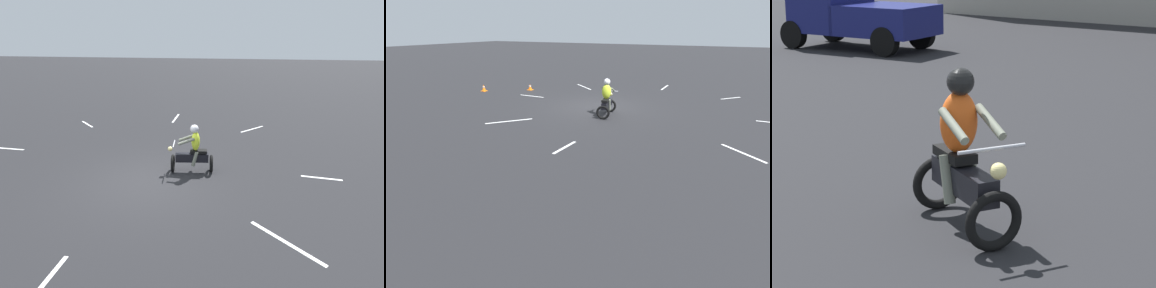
{
  "view_description": "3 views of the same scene",
  "coord_description": "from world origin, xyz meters",
  "views": [
    {
      "loc": [
        8.16,
        2.89,
        4.31
      ],
      "look_at": [
        -1.0,
        1.25,
        1.0
      ],
      "focal_mm": 28.0,
      "sensor_mm": 36.0,
      "label": 1
    },
    {
      "loc": [
        -5.84,
        13.44,
        3.69
      ],
      "look_at": [
        -2.55,
        7.06,
        0.9
      ],
      "focal_mm": 28.0,
      "sensor_mm": 36.0,
      "label": 2
    },
    {
      "loc": [
        0.12,
        7.03,
        2.86
      ],
      "look_at": [
        -4.11,
        12.88,
        0.9
      ],
      "focal_mm": 70.0,
      "sensor_mm": 36.0,
      "label": 3
    }
  ],
  "objects": [
    {
      "name": "traffic_cone_mid_left",
      "position": [
        7.89,
        -0.42,
        0.19
      ],
      "size": [
        0.32,
        0.32,
        0.4
      ],
      "color": "orange",
      "rests_on": "ground"
    },
    {
      "name": "traffic_cone_mid_center",
      "position": [
        5.54,
        -2.03,
        0.18
      ],
      "size": [
        0.32,
        0.32,
        0.37
      ],
      "color": "orange",
      "rests_on": "ground"
    },
    {
      "name": "lane_stripe_e",
      "position": [
        4.4,
        -0.59,
        0.0
      ],
      "size": [
        1.59,
        0.12,
        0.01
      ],
      "primitive_type": "cube",
      "rotation": [
        0.0,
        0.0,
        1.58
      ],
      "color": "silver",
      "rests_on": "ground"
    },
    {
      "name": "lane_stripe_nw",
      "position": [
        -6.49,
        3.33,
        0.0
      ],
      "size": [
        1.34,
        1.15,
        0.01
      ],
      "primitive_type": "cube",
      "rotation": [
        0.0,
        0.0,
        4.01
      ],
      "color": "silver",
      "rests_on": "ground"
    },
    {
      "name": "ground_plane",
      "position": [
        0.0,
        0.0,
        0.0
      ],
      "size": [
        120.0,
        120.0,
        0.0
      ],
      "primitive_type": "plane",
      "color": "black"
    },
    {
      "name": "lane_stripe_ne",
      "position": [
        2.32,
        3.97,
        0.0
      ],
      "size": [
        1.38,
        1.54,
        0.01
      ],
      "primitive_type": "cube",
      "rotation": [
        0.0,
        0.0,
        2.42
      ],
      "color": "silver",
      "rests_on": "ground"
    },
    {
      "name": "lane_stripe_se",
      "position": [
        2.99,
        -4.58,
        0.0
      ],
      "size": [
        1.7,
        1.43,
        0.01
      ],
      "primitive_type": "cube",
      "rotation": [
        0.0,
        0.0,
        7.16
      ],
      "color": "silver",
      "rests_on": "ground"
    },
    {
      "name": "motorcycle_rider_foreground",
      "position": [
        -1.01,
        1.28,
        0.73
      ],
      "size": [
        0.84,
        1.55,
        1.66
      ],
      "rotation": [
        0.0,
        0.0,
        3.29
      ],
      "color": "black",
      "rests_on": "ground"
    },
    {
      "name": "lane_stripe_s",
      "position": [
        -1.88,
        -6.83,
        0.0
      ],
      "size": [
        0.13,
        1.88,
        0.01
      ],
      "primitive_type": "cube",
      "rotation": [
        0.0,
        0.0,
        6.27
      ],
      "color": "silver",
      "rests_on": "ground"
    },
    {
      "name": "lane_stripe_n",
      "position": [
        -1.25,
        5.49,
        0.0
      ],
      "size": [
        0.21,
        1.27,
        0.01
      ],
      "primitive_type": "cube",
      "rotation": [
        0.0,
        0.0,
        3.06
      ],
      "color": "silver",
      "rests_on": "ground"
    },
    {
      "name": "lane_stripe_sw",
      "position": [
        -5.89,
        -5.26,
        0.0
      ],
      "size": [
        1.04,
        1.15,
        0.01
      ],
      "primitive_type": "cube",
      "rotation": [
        0.0,
        0.0,
        5.55
      ],
      "color": "silver",
      "rests_on": "ground"
    }
  ]
}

